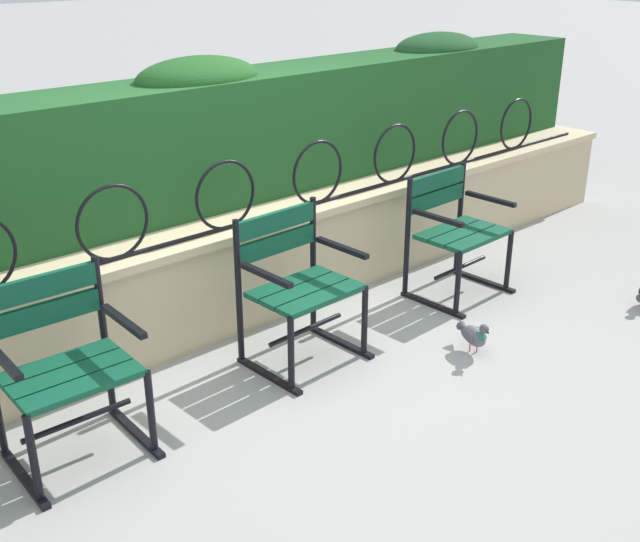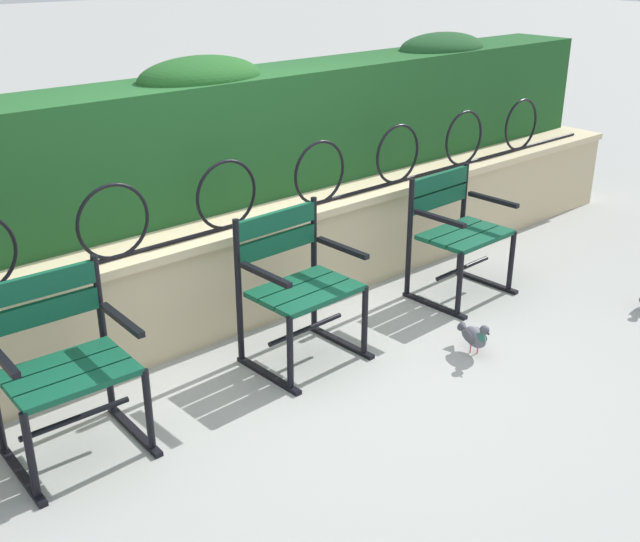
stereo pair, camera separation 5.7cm
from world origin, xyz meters
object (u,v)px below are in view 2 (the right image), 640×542
at_px(park_chair_centre, 296,282).
at_px(park_chair_right, 456,229).
at_px(park_chair_left, 62,362).
at_px(pigeon_near_chairs, 475,336).

distance_m(park_chair_centre, park_chair_right, 1.38).
distance_m(park_chair_left, pigeon_near_chairs, 2.30).
relative_size(park_chair_right, pigeon_near_chairs, 2.92).
height_order(park_chair_right, pigeon_near_chairs, park_chair_right).
relative_size(park_chair_centre, pigeon_near_chairs, 3.06).
distance_m(park_chair_right, pigeon_near_chairs, 0.93).
xyz_separation_m(park_chair_left, pigeon_near_chairs, (2.17, -0.67, -0.35)).
bearing_deg(pigeon_near_chairs, park_chair_right, 48.32).
relative_size(park_chair_left, park_chair_centre, 1.00).
bearing_deg(park_chair_right, pigeon_near_chairs, -131.68).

